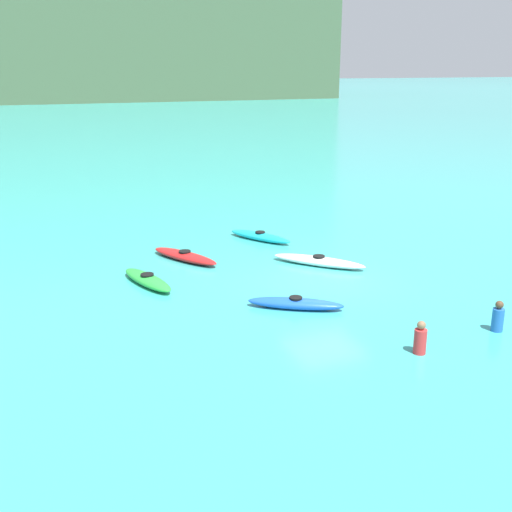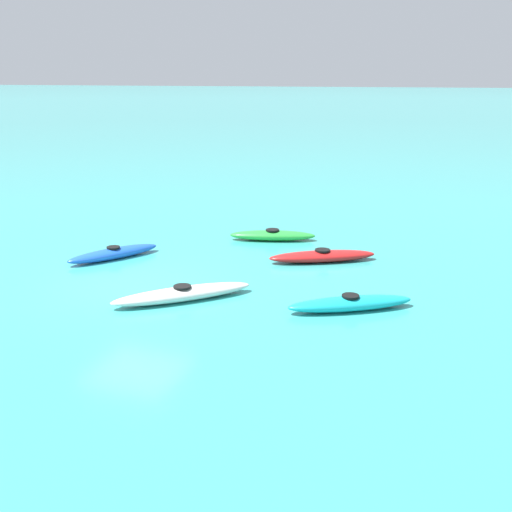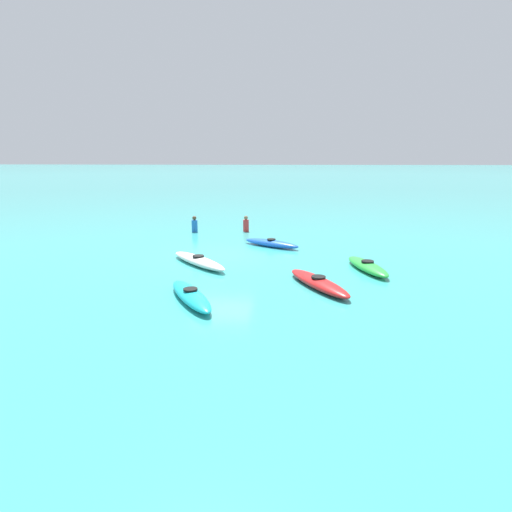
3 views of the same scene
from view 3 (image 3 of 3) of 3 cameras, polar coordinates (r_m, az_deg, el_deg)
ground_plane at (r=17.04m, az=-4.83°, el=0.17°), size 600.00×600.00×0.00m
kayak_blue at (r=18.54m, az=2.17°, el=1.82°), size 2.81×2.01×0.37m
kayak_cyan at (r=11.61m, az=-9.24°, el=-5.53°), size 2.13×2.90×0.37m
kayak_red at (r=12.78m, az=8.80°, el=-3.73°), size 2.18×3.12×0.37m
kayak_white at (r=15.48m, az=-8.15°, el=-0.66°), size 2.93×3.01×0.37m
kayak_green at (r=15.08m, az=15.48°, el=-1.40°), size 1.49×2.91×0.37m
person_near_shore at (r=22.62m, az=-8.69°, el=4.37°), size 0.40×0.40×0.88m
person_by_kayaks at (r=22.49m, az=-1.43°, el=4.47°), size 0.33×0.33×0.88m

